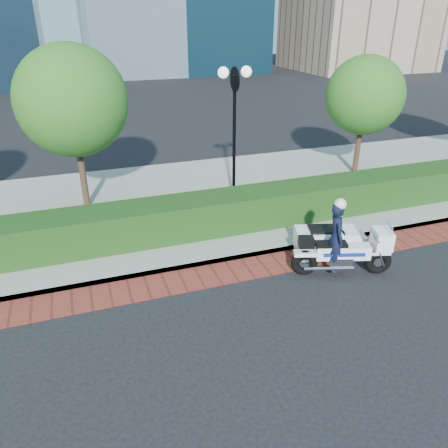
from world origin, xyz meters
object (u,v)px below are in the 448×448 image
object	(u,v)px
lamppost	(234,116)
tree_b	(72,101)
police_motorcycle	(335,242)
tree_c	(365,96)

from	to	relation	value
lamppost	tree_b	xyz separation A→B (m)	(-4.50, 1.30, 0.48)
police_motorcycle	tree_c	bearing A→B (deg)	69.00
police_motorcycle	lamppost	bearing A→B (deg)	121.18
tree_c	police_motorcycle	distance (m)	7.54
tree_b	tree_c	size ratio (longest dim) A/B	1.14
lamppost	police_motorcycle	size ratio (longest dim) A/B	1.77
lamppost	tree_b	size ratio (longest dim) A/B	0.86
lamppost	tree_c	xyz separation A→B (m)	(5.50, 1.30, 0.09)
lamppost	tree_b	distance (m)	4.71
tree_b	police_motorcycle	bearing A→B (deg)	-45.29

